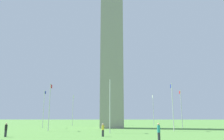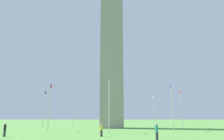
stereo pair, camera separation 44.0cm
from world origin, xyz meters
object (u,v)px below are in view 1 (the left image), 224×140
Objects in this scene: obelisk_monument at (112,28)px; flagpole_se at (50,105)px; flagpole_sw at (173,104)px; person_yellow_shirt at (103,130)px; flagpole_s at (110,103)px; flagpole_n at (113,109)px; flagpole_e at (44,107)px; flagpole_ne at (73,109)px; person_teal_shirt at (159,132)px; flagpole_nw at (153,109)px; person_black_shirt at (6,130)px; flagpole_w at (181,107)px.

flagpole_se is at bearing 134.84° from obelisk_monument.
person_yellow_shirt is (-10.57, 11.44, -3.72)m from flagpole_sw.
flagpole_s is at bearing -112.50° from flagpole_se.
person_yellow_shirt is at bearing 178.91° from flagpole_n.
flagpole_n is at bearing -45.00° from flagpole_e.
obelisk_monument is 5.57× the size of flagpole_ne.
obelisk_monument is 5.57× the size of flagpole_se.
flagpole_e is at bearing 54.30° from person_teal_shirt.
flagpole_se is 5.13× the size of person_yellow_shirt.
person_yellow_shirt is (-21.26, 0.69, -22.16)m from obelisk_monument.
obelisk_monument is 34.22m from person_teal_shirt.
flagpole_n is 36.70m from person_yellow_shirt.
person_teal_shirt is (-25.61, -20.74, -3.62)m from flagpole_e.
flagpole_n is at bearing 67.50° from flagpole_nw.
person_yellow_shirt is 0.90× the size of person_teal_shirt.
flagpole_sw is 5.13× the size of person_yellow_shirt.
person_yellow_shirt is at bearing 178.13° from obelisk_monument.
person_yellow_shirt is at bearing 160.36° from flagpole_nw.
person_yellow_shirt is at bearing 132.75° from flagpole_sw.
person_black_shirt is at bearing 176.61° from flagpole_ne.
flagpole_w is 27.60m from person_teal_shirt.
flagpole_sw is 1.00× the size of flagpole_nw.
flagpole_s is at bearing 112.50° from flagpole_sw.
person_black_shirt is at bearing 150.02° from obelisk_monument.
flagpole_se and flagpole_sw have the same top height.
person_black_shirt is at bearing 128.34° from flagpole_w.
flagpole_sw reaches higher than person_black_shirt.
flagpole_s is 11.63m from flagpole_sw.
flagpole_nw is (21.48, -21.48, 0.00)m from flagpole_se.
flagpole_w is at bearing -90.00° from flagpole_e.
flagpole_se is 1.00× the size of flagpole_nw.
flagpole_n is at bearing -0.00° from flagpole_s.
flagpole_e is 4.61× the size of person_teal_shirt.
person_yellow_shirt is at bearing 143.30° from flagpole_w.
flagpole_sw is at bearing -3.96° from person_teal_shirt.
obelisk_monument is at bearing 135.16° from flagpole_nw.
flagpole_w is at bearing -50.68° from person_yellow_shirt.
flagpole_s reaches higher than person_yellow_shirt.
flagpole_sw is 11.63m from flagpole_w.
flagpole_se is at bearing 180.00° from flagpole_ne.
flagpole_nw is (10.80, -10.74, -18.45)m from obelisk_monument.
flagpole_ne is at bearing -0.00° from flagpole_se.
person_teal_shirt is at bearing 160.75° from flagpole_sw.
flagpole_e is 28.07m from flagpole_nw.
flagpole_n is 28.07m from flagpole_se.
flagpole_s is 21.48m from flagpole_w.
obelisk_monument reaches higher than flagpole_e.
person_black_shirt is (-0.73, 11.99, 0.06)m from person_yellow_shirt.
flagpole_n is 39.51m from person_black_shirt.
flagpole_n is 5.13× the size of person_yellow_shirt.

